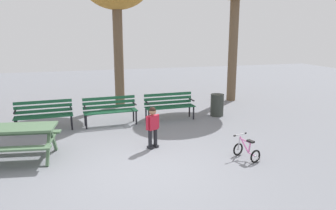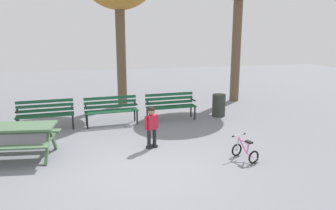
{
  "view_description": "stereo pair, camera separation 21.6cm",
  "coord_description": "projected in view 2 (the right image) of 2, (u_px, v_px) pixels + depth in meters",
  "views": [
    {
      "loc": [
        -1.24,
        -6.11,
        2.83
      ],
      "look_at": [
        1.14,
        2.15,
        0.85
      ],
      "focal_mm": 34.69,
      "sensor_mm": 36.0,
      "label": 1
    },
    {
      "loc": [
        -1.03,
        -6.17,
        2.83
      ],
      "look_at": [
        1.14,
        2.15,
        0.85
      ],
      "focal_mm": 34.69,
      "sensor_mm": 36.0,
      "label": 2
    }
  ],
  "objects": [
    {
      "name": "park_bench_right",
      "position": [
        170.0,
        104.0,
        10.47
      ],
      "size": [
        1.61,
        0.51,
        0.85
      ],
      "color": "#195133",
      "rests_on": "ground"
    },
    {
      "name": "kids_bicycle",
      "position": [
        245.0,
        151.0,
        7.23
      ],
      "size": [
        0.5,
        0.62,
        0.54
      ],
      "color": "black",
      "rests_on": "ground"
    },
    {
      "name": "ground",
      "position": [
        141.0,
        171.0,
        6.71
      ],
      "size": [
        36.0,
        36.0,
        0.0
      ],
      "primitive_type": "plane",
      "color": "slate"
    },
    {
      "name": "picnic_table",
      "position": [
        13.0,
        133.0,
        7.24
      ],
      "size": [
        1.98,
        1.59,
        0.79
      ],
      "color": "#4C6B4C",
      "rests_on": "ground"
    },
    {
      "name": "park_bench_far_left",
      "position": [
        45.0,
        112.0,
        9.43
      ],
      "size": [
        1.62,
        0.53,
        0.85
      ],
      "color": "#195133",
      "rests_on": "ground"
    },
    {
      "name": "park_bench_left",
      "position": [
        111.0,
        108.0,
        9.93
      ],
      "size": [
        1.62,
        0.55,
        0.85
      ],
      "color": "#195133",
      "rests_on": "ground"
    },
    {
      "name": "trash_bin",
      "position": [
        219.0,
        105.0,
        10.92
      ],
      "size": [
        0.44,
        0.44,
        0.74
      ],
      "primitive_type": "cylinder",
      "color": "#2D332D",
      "rests_on": "ground"
    },
    {
      "name": "child_standing",
      "position": [
        152.0,
        124.0,
        7.89
      ],
      "size": [
        0.37,
        0.25,
        1.04
      ],
      "color": "black",
      "rests_on": "ground"
    }
  ]
}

